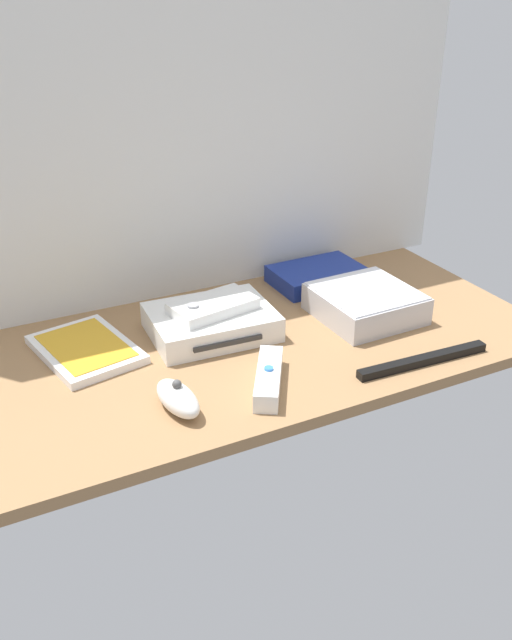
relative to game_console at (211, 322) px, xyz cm
name	(u,v)px	position (x,y,z in cm)	size (l,w,h in cm)	color
ground_plane	(256,346)	(5.75, -5.89, -3.20)	(100.00, 48.00, 2.00)	#936D47
back_wall	(194,125)	(5.75, 18.71, 29.80)	(110.00, 1.20, 64.00)	silver
game_console	(211,322)	(0.00, 0.00, 0.00)	(21.92, 17.46, 4.40)	white
mini_computer	(365,303)	(27.81, -6.49, 0.44)	(17.38, 17.38, 5.30)	silver
game_case	(86,349)	(-21.41, 2.95, -1.44)	(16.99, 21.25, 1.56)	white
network_router	(317,275)	(27.66, 10.12, -0.50)	(18.17, 12.59, 3.40)	navy
remote_wand	(269,378)	(1.00, -19.64, -0.69)	(10.75, 14.52, 3.40)	white
remote_nunchuk	(178,398)	(-13.57, -19.36, -0.16)	(5.77, 10.52, 5.10)	white
remote_classic_pad	(213,306)	(0.29, -0.28, 3.21)	(15.56, 10.35, 2.40)	white
sensor_bar	(423,360)	(26.36, -24.94, -1.50)	(24.00, 1.80, 1.40)	black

